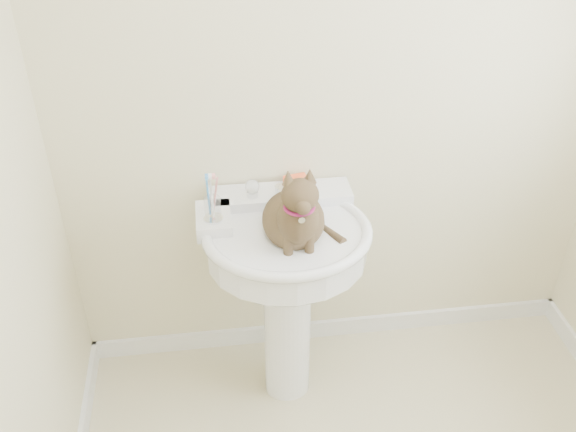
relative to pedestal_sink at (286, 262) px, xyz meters
name	(u,v)px	position (x,y,z in m)	size (l,w,h in m)	color
wall_back	(343,89)	(0.25, 0.29, 0.56)	(2.20, 0.00, 2.50)	beige
baseboard_back	(331,328)	(0.25, 0.28, -0.65)	(2.20, 0.02, 0.09)	white
pedestal_sink	(286,262)	(0.00, 0.00, 0.00)	(0.64, 0.63, 0.88)	white
faucet	(281,188)	(0.00, 0.16, 0.23)	(0.28, 0.12, 0.14)	silver
soap_bar	(296,181)	(0.07, 0.25, 0.20)	(0.09, 0.06, 0.03)	#FF5929
toothbrush_cup	(213,208)	(-0.26, 0.05, 0.24)	(0.07, 0.07, 0.19)	silver
cat	(295,217)	(0.02, -0.06, 0.24)	(0.24, 0.31, 0.45)	brown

